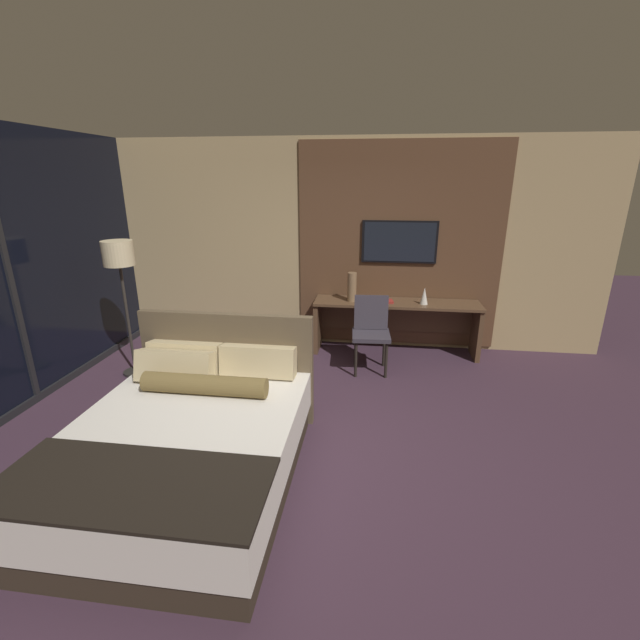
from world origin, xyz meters
TOP-DOWN VIEW (x-y plane):
  - ground_plane at (0.00, 0.00)m, footprint 16.00×16.00m
  - wall_back_tv_panel at (0.13, 2.59)m, footprint 7.20×0.09m
  - wall_left_window at (-3.00, 0.40)m, footprint 0.06×6.00m
  - bed at (-0.82, -0.56)m, footprint 1.67×2.10m
  - desk at (0.86, 2.32)m, footprint 2.18×0.50m
  - tv at (0.86, 2.52)m, footprint 0.99×0.04m
  - desk_chair at (0.54, 1.72)m, footprint 0.48×0.48m
  - floor_lamp at (-2.31, 1.19)m, footprint 0.34×0.34m
  - vase_tall at (0.27, 2.24)m, footprint 0.12×0.12m
  - vase_short at (1.21, 2.22)m, footprint 0.10×0.10m
  - book at (0.70, 2.23)m, footprint 0.24×0.18m

SIDE VIEW (x-z plane):
  - ground_plane at x=0.00m, z-range 0.00..0.00m
  - bed at x=-0.82m, z-range -0.22..0.87m
  - desk at x=0.86m, z-range 0.14..0.87m
  - desk_chair at x=0.54m, z-range 0.10..1.02m
  - book at x=0.70m, z-range 0.72..0.75m
  - vase_short at x=1.21m, z-range 0.72..0.94m
  - vase_tall at x=0.27m, z-range 0.72..1.11m
  - wall_left_window at x=-3.00m, z-range -0.08..2.72m
  - floor_lamp at x=-2.31m, z-range 0.54..2.16m
  - wall_back_tv_panel at x=0.13m, z-range 0.00..2.80m
  - tv at x=0.86m, z-range 1.20..1.76m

